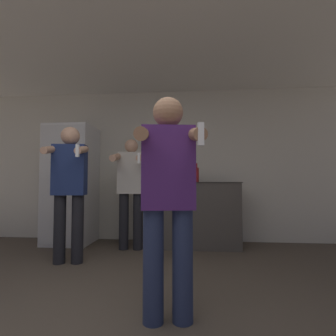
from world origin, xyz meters
name	(u,v)px	position (x,y,z in m)	size (l,w,h in m)	color
wall_back	(152,165)	(0.00, 3.14, 1.27)	(7.00, 0.06, 2.55)	beige
ceiling_slab	(132,44)	(0.00, 1.55, 2.57)	(7.00, 3.63, 0.05)	silver
refrigerator	(71,184)	(-1.28, 2.78, 0.95)	(0.72, 0.70, 1.89)	white
counter	(192,214)	(0.68, 2.79, 0.49)	(1.46, 0.68, 0.98)	#47423D
bottle_brown_liquor	(173,175)	(0.39, 2.71, 1.09)	(0.08, 0.08, 0.30)	maroon
bottle_tall_gin	(196,174)	(0.75, 2.71, 1.11)	(0.08, 0.08, 0.32)	maroon
bottle_dark_rum	(157,176)	(0.14, 2.71, 1.08)	(0.09, 0.09, 0.28)	maroon
person_woman_foreground	(168,194)	(0.51, 0.54, 0.90)	(0.50, 0.50, 1.61)	navy
person_man_side	(69,185)	(-0.82, 1.76, 0.95)	(0.50, 0.50, 1.67)	black
person_spectator_back	(131,186)	(-0.21, 2.46, 0.93)	(0.47, 0.52, 1.62)	black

